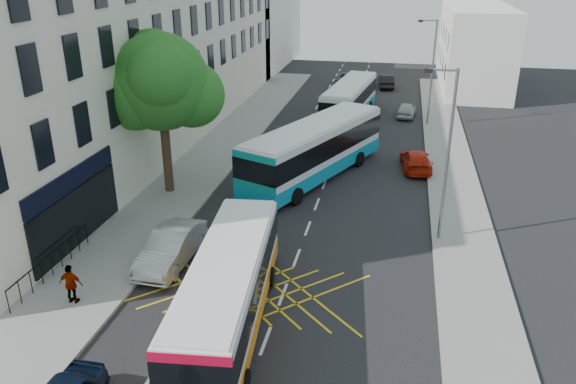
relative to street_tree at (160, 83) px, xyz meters
The scene contains 18 objects.
pavement_left 6.22m from the street_tree, 73.47° to the left, with size 5.00×70.00×0.15m, color gray.
pavement_right 17.17m from the street_tree, ahead, with size 3.00×70.00×0.15m, color gray.
terrace_main 11.00m from the street_tree, 119.95° to the left, with size 8.30×45.00×13.50m.
terrace_far 40.43m from the street_tree, 97.81° to the left, with size 8.00×20.00×10.00m, color silver.
building_right 38.43m from the street_tree, 59.43° to the left, with size 6.00×18.00×8.00m, color silver.
street_tree is the anchor object (origin of this frame).
lamp_near 15.10m from the street_tree, 11.40° to the right, with size 1.45×0.15×8.00m.
lamp_far 22.57m from the street_tree, 49.19° to the left, with size 1.45×0.15×8.00m.
railings 11.22m from the street_tree, 97.02° to the right, with size 0.08×5.60×1.14m, color black, non-canonical shape.
bus_near 14.15m from the street_tree, 58.23° to the right, with size 3.34×10.34×2.85m.
bus_mid 9.78m from the street_tree, 27.18° to the left, with size 7.23×12.15×3.38m.
bus_far 20.39m from the street_tree, 64.70° to the left, with size 3.74×10.79×2.97m.
parked_car_silver 9.84m from the street_tree, 66.80° to the right, with size 1.63×4.68×1.54m, color #B3B7BB.
red_hatchback 16.34m from the street_tree, 25.73° to the left, with size 1.72×4.23×1.23m, color #B31D07.
distant_car_grey 31.91m from the street_tree, 77.04° to the left, with size 2.12×4.61×1.28m, color #3F4247.
distant_car_silver 24.07m from the street_tree, 55.84° to the left, with size 1.41×3.51×1.20m, color #ADB0B5.
distant_car_dark 32.87m from the street_tree, 70.12° to the left, with size 1.40×4.01×1.32m, color black.
pedestrian_far 12.52m from the street_tree, 86.21° to the right, with size 0.95×0.40×1.63m, color gray.
Camera 1 is at (3.96, -12.66, 12.51)m, focal length 35.00 mm.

